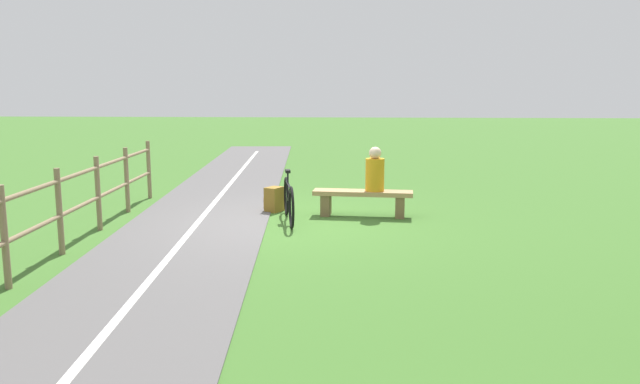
{
  "coord_description": "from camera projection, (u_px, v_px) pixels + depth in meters",
  "views": [
    {
      "loc": [
        -1.22,
        10.19,
        2.23
      ],
      "look_at": [
        -0.68,
        1.47,
        0.78
      ],
      "focal_mm": 34.72,
      "sensor_mm": 36.0,
      "label": 1
    }
  ],
  "objects": [
    {
      "name": "path_centre_line",
      "position": [
        134.0,
        299.0,
        6.61
      ],
      "size": [
        2.64,
        31.91,
        0.0
      ],
      "primitive_type": "cube",
      "rotation": [
        0.0,
        0.0,
        0.08
      ],
      "color": "silver",
      "rests_on": "paved_path"
    },
    {
      "name": "backpack",
      "position": [
        274.0,
        199.0,
        11.41
      ],
      "size": [
        0.38,
        0.4,
        0.46
      ],
      "rotation": [
        0.0,
        0.0,
        4.24
      ],
      "color": "olive",
      "rests_on": "ground_plane"
    },
    {
      "name": "bench",
      "position": [
        363.0,
        198.0,
        10.97
      ],
      "size": [
        1.79,
        0.53,
        0.46
      ],
      "rotation": [
        0.0,
        0.0,
        -0.08
      ],
      "color": "#A88456",
      "rests_on": "ground_plane"
    },
    {
      "name": "bicycle",
      "position": [
        289.0,
        200.0,
        10.52
      ],
      "size": [
        0.38,
        1.75,
        0.87
      ],
      "rotation": [
        0.0,
        0.0,
        1.76
      ],
      "color": "black",
      "rests_on": "ground_plane"
    },
    {
      "name": "ground_plane",
      "position": [
        285.0,
        223.0,
        10.48
      ],
      "size": [
        80.0,
        80.0,
        0.0
      ],
      "primitive_type": "plane",
      "color": "#3D6B28"
    },
    {
      "name": "fence_roadside",
      "position": [
        34.0,
        216.0,
        7.63
      ],
      "size": [
        0.72,
        10.42,
        1.19
      ],
      "rotation": [
        0.0,
        0.0,
        1.63
      ],
      "color": "#847051",
      "rests_on": "ground_plane"
    },
    {
      "name": "person_seated",
      "position": [
        375.0,
        172.0,
        10.86
      ],
      "size": [
        0.36,
        0.36,
        0.78
      ],
      "rotation": [
        0.0,
        0.0,
        -0.08
      ],
      "color": "orange",
      "rests_on": "bench"
    },
    {
      "name": "paved_path",
      "position": [
        134.0,
        300.0,
        6.61
      ],
      "size": [
        5.2,
        36.07,
        0.02
      ],
      "primitive_type": "cube",
      "rotation": [
        0.0,
        0.0,
        0.08
      ],
      "color": "#565454",
      "rests_on": "ground_plane"
    }
  ]
}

